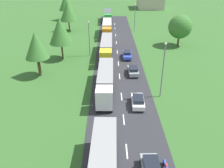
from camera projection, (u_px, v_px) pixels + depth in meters
The scene contains 19 objects.
road at pixel (124, 123), 32.04m from camera, with size 10.00×140.00×0.06m, color #2B2B30.
lane_marking_centre at pixel (125, 137), 29.44m from camera, with size 0.16×122.22×0.01m.
truck_second at pixel (105, 80), 38.86m from camera, with size 2.71×13.26×3.48m.
truck_third at pixel (106, 48), 53.48m from camera, with size 2.73×14.62×3.57m.
truck_fourth at pixel (107, 28), 68.99m from camera, with size 2.54×12.59×3.79m.
truck_fifth at pixel (108, 15), 85.06m from camera, with size 2.60×12.02×3.60m.
car_third at pixel (138, 101), 35.50m from camera, with size 1.94×4.24×1.54m.
car_fourth at pixel (133, 70), 45.41m from camera, with size 1.93×4.34×1.54m.
car_fifth at pixel (127, 54), 53.23m from camera, with size 1.91×4.65×1.54m.
motorcycle_courier at pixel (166, 166), 24.67m from camera, with size 0.28×1.94×0.91m.
lamppost_second at pixel (163, 68), 36.15m from camera, with size 0.36×0.36×9.02m.
lamppost_third at pixel (89, 37), 52.91m from camera, with size 0.36×0.36×7.92m.
lamppost_fourth at pixel (135, 16), 72.19m from camera, with size 0.36×0.36×8.25m.
tree_oak at pixel (66, 2), 85.26m from camera, with size 5.33×5.33×9.40m.
tree_birch at pixel (180, 27), 59.50m from camera, with size 5.91×5.91×7.80m.
tree_maple at pixel (36, 46), 42.71m from camera, with size 4.37×4.37×8.41m.
tree_pine at pixel (60, 31), 50.34m from camera, with size 5.07×5.07×9.16m.
tree_elm at pixel (68, 11), 71.57m from camera, with size 5.23×5.23×8.96m.
distant_building at pixel (150, 1), 109.35m from camera, with size 11.25×12.24×6.65m, color #B2A899.
Camera 1 is at (-1.97, -1.47, 19.49)m, focal length 38.02 mm.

